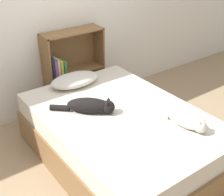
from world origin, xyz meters
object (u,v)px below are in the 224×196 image
at_px(bookshelf, 71,69).
at_px(bed, 121,137).
at_px(pillow, 75,80).
at_px(cat_dark, 91,106).
at_px(cat_light, 186,119).

bearing_deg(bookshelf, bed, -97.19).
height_order(bed, bookshelf, bookshelf).
height_order(pillow, cat_dark, cat_dark).
xyz_separation_m(cat_light, bookshelf, (-0.16, 1.78, -0.10)).
height_order(bed, pillow, pillow).
relative_size(cat_light, bookshelf, 0.52).
relative_size(pillow, cat_light, 1.06).
height_order(pillow, cat_light, cat_light).
distance_m(cat_light, bookshelf, 1.79).
distance_m(bed, bookshelf, 1.30).
height_order(cat_light, cat_dark, cat_light).
distance_m(cat_light, cat_dark, 0.89).
height_order(bed, cat_dark, cat_dark).
height_order(cat_light, bookshelf, bookshelf).
bearing_deg(cat_dark, bed, 2.35).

